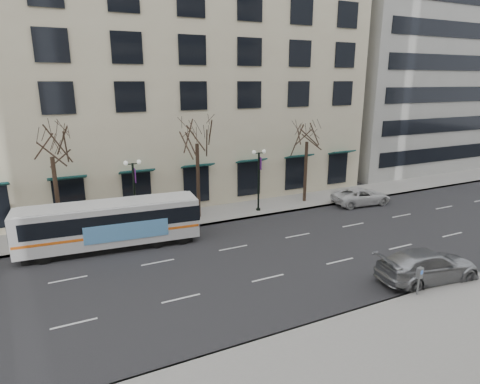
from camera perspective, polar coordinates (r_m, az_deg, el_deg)
ground at (r=24.54m, az=1.32°, el=-9.88°), size 160.00×160.00×0.00m
sidewalk_far at (r=34.10m, az=1.97°, el=-2.33°), size 80.00×4.00×0.15m
building_hotel at (r=41.56m, az=-15.07°, el=17.06°), size 40.00×20.00×24.00m
building_office at (r=58.98m, az=21.71°, el=21.30°), size 25.00×20.00×35.00m
tree_far_left at (r=28.79m, az=-25.38°, el=6.40°), size 3.60×3.60×8.34m
tree_far_mid at (r=30.48m, az=-6.19°, el=8.62°), size 3.60×3.60×8.55m
tree_far_right at (r=35.14m, az=9.56°, el=8.61°), size 3.60×3.60×8.06m
lamp_post_left at (r=29.39m, az=-14.76°, el=0.05°), size 1.22×0.45×5.21m
lamp_post_right at (r=32.65m, az=2.68°, el=2.08°), size 1.22×0.45×5.21m
city_bus at (r=27.19m, az=-17.85°, el=-4.26°), size 11.44×3.39×3.06m
silver_car at (r=24.39m, az=25.14°, el=-9.43°), size 6.12×3.14×1.70m
white_pickup at (r=36.86m, az=16.86°, el=-0.58°), size 5.43×2.93×1.45m
pay_station at (r=22.22m, az=24.17°, el=-10.75°), size 0.33×0.24×1.45m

